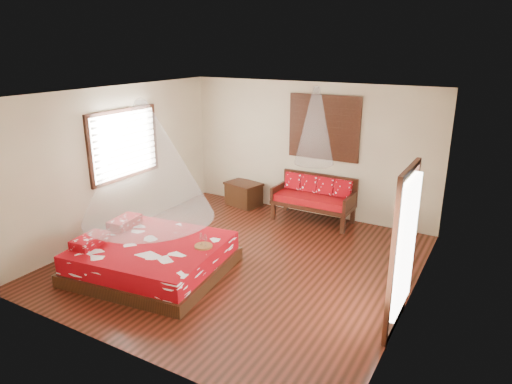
% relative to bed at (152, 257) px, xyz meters
% --- Properties ---
extents(room, '(5.54, 5.54, 2.84)m').
position_rel_bed_xyz_m(room, '(1.05, 1.04, 1.15)').
color(room, black).
rests_on(room, ground).
extents(bed, '(2.48, 2.29, 0.65)m').
position_rel_bed_xyz_m(bed, '(0.00, 0.00, 0.00)').
color(bed, black).
rests_on(bed, floor).
extents(daybed, '(1.64, 0.73, 0.94)m').
position_rel_bed_xyz_m(daybed, '(1.39, 3.41, 0.27)').
color(daybed, black).
rests_on(daybed, floor).
extents(storage_chest, '(0.88, 0.72, 0.53)m').
position_rel_bed_xyz_m(storage_chest, '(-0.38, 3.49, 0.01)').
color(storage_chest, black).
rests_on(storage_chest, floor).
extents(shutter_panel, '(1.52, 0.06, 1.32)m').
position_rel_bed_xyz_m(shutter_panel, '(1.39, 3.75, 1.65)').
color(shutter_panel, black).
rests_on(shutter_panel, wall_back).
extents(window_left, '(0.10, 1.74, 1.34)m').
position_rel_bed_xyz_m(window_left, '(-1.66, 1.24, 1.45)').
color(window_left, black).
rests_on(window_left, wall_left).
extents(glazed_door, '(0.08, 1.02, 2.16)m').
position_rel_bed_xyz_m(glazed_door, '(3.77, 0.44, 0.82)').
color(glazed_door, black).
rests_on(glazed_door, floor).
extents(wine_tray, '(0.28, 0.28, 0.23)m').
position_rel_bed_xyz_m(wine_tray, '(0.82, 0.30, 0.31)').
color(wine_tray, brown).
rests_on(wine_tray, bed).
extents(mosquito_net_main, '(2.02, 2.02, 1.80)m').
position_rel_bed_xyz_m(mosquito_net_main, '(0.02, 0.00, 1.60)').
color(mosquito_net_main, white).
rests_on(mosquito_net_main, ceiling).
extents(mosquito_net_daybed, '(0.78, 0.78, 1.50)m').
position_rel_bed_xyz_m(mosquito_net_daybed, '(1.39, 3.29, 1.75)').
color(mosquito_net_daybed, white).
rests_on(mosquito_net_daybed, ceiling).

